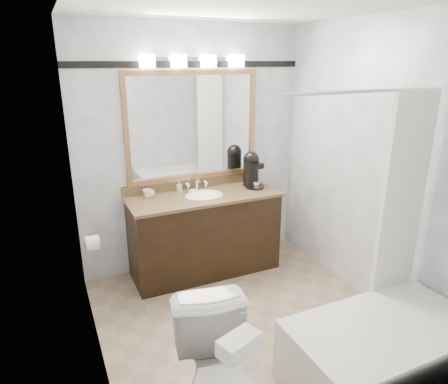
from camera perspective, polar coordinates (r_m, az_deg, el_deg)
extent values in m
cube|color=gray|center=(3.59, 3.76, -18.39)|extent=(2.40, 2.60, 0.01)
cube|color=white|center=(2.90, 4.89, 25.54)|extent=(2.40, 2.60, 0.01)
cube|color=white|center=(4.16, -4.46, 5.95)|extent=(2.40, 0.01, 2.50)
cube|color=white|center=(2.05, 22.27, -8.74)|extent=(2.40, 0.01, 2.50)
cube|color=white|center=(2.67, -19.04, -2.10)|extent=(0.01, 2.60, 2.50)
cube|color=white|center=(3.73, 20.74, 3.35)|extent=(0.01, 2.60, 2.50)
cube|color=black|center=(4.17, -2.78, -6.17)|extent=(1.50, 0.55, 0.82)
cube|color=olive|center=(4.01, -2.87, -0.64)|extent=(1.53, 0.58, 0.03)
cube|color=olive|center=(4.23, -4.25, 1.27)|extent=(1.53, 0.03, 0.10)
ellipsoid|color=white|center=(4.02, -2.87, -0.84)|extent=(0.44, 0.34, 0.14)
cube|color=#A27349|center=(4.05, -4.61, 16.67)|extent=(1.40, 0.04, 0.05)
cube|color=#A27349|center=(4.21, -4.25, 2.23)|extent=(1.40, 0.04, 0.05)
cube|color=#A27349|center=(3.92, -13.82, 8.43)|extent=(0.05, 0.04, 1.00)
cube|color=#A27349|center=(4.37, 4.01, 9.89)|extent=(0.05, 0.04, 1.00)
cube|color=white|center=(4.10, -4.45, 9.32)|extent=(1.30, 0.01, 1.00)
cube|color=silver|center=(4.04, -4.61, 18.44)|extent=(0.90, 0.05, 0.03)
cube|color=white|center=(3.85, -10.93, 17.90)|extent=(0.12, 0.12, 0.12)
cube|color=white|center=(3.94, -6.49, 18.10)|extent=(0.12, 0.12, 0.12)
cube|color=white|center=(4.04, -2.24, 18.20)|extent=(0.12, 0.12, 0.12)
cube|color=white|center=(4.17, 1.77, 18.20)|extent=(0.12, 0.12, 0.12)
cube|color=black|center=(4.06, -4.71, 17.73)|extent=(2.40, 0.01, 0.06)
cube|color=white|center=(3.15, 21.67, -20.55)|extent=(1.30, 0.72, 0.45)
cylinder|color=silver|center=(2.77, 20.21, 13.37)|extent=(1.30, 0.02, 0.02)
cube|color=white|center=(3.21, 24.20, -0.77)|extent=(0.40, 0.04, 1.55)
cylinder|color=white|center=(3.50, -18.30, -6.93)|extent=(0.11, 0.12, 0.12)
cube|color=white|center=(2.03, 2.19, -20.94)|extent=(0.24, 0.18, 0.09)
cylinder|color=black|center=(4.24, 4.41, 0.76)|extent=(0.20, 0.20, 0.02)
cylinder|color=black|center=(4.25, 3.86, 2.80)|extent=(0.16, 0.16, 0.28)
sphere|color=black|center=(4.21, 3.90, 4.66)|extent=(0.17, 0.17, 0.17)
cube|color=black|center=(4.16, 4.69, 3.77)|extent=(0.13, 0.13, 0.05)
cylinder|color=silver|center=(4.22, 4.62, 1.11)|extent=(0.07, 0.07, 0.07)
imported|color=white|center=(4.00, -10.53, -0.23)|extent=(0.10, 0.10, 0.07)
imported|color=white|center=(3.99, -10.88, -0.21)|extent=(0.09, 0.09, 0.08)
imported|color=white|center=(4.12, -6.42, 0.77)|extent=(0.05, 0.05, 0.11)
cube|color=beige|center=(4.09, -4.39, 0.11)|extent=(0.10, 0.07, 0.03)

